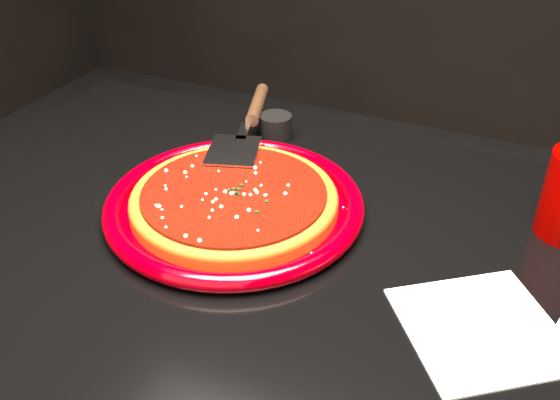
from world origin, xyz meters
name	(u,v)px	position (x,y,z in m)	size (l,w,h in m)	color
plate	(234,204)	(-0.11, 0.06, 0.76)	(0.38, 0.38, 0.03)	#800007
pizza_crust	(234,202)	(-0.11, 0.06, 0.77)	(0.31, 0.31, 0.02)	brown
pizza_crust_rim	(234,198)	(-0.11, 0.06, 0.78)	(0.31, 0.31, 0.02)	brown
pizza_sauce	(234,194)	(-0.11, 0.06, 0.78)	(0.27, 0.27, 0.01)	#610F05
parmesan_dusting	(234,190)	(-0.11, 0.06, 0.79)	(0.26, 0.26, 0.01)	#F6EAC4
basil_flecks	(234,191)	(-0.11, 0.06, 0.79)	(0.24, 0.24, 0.00)	black
pizza_server	(248,123)	(-0.18, 0.25, 0.80)	(0.10, 0.34, 0.03)	silver
napkin_a	(481,328)	(0.26, -0.04, 0.75)	(0.17, 0.17, 0.00)	white
ramekin	(276,127)	(-0.15, 0.30, 0.77)	(0.06, 0.06, 0.04)	black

